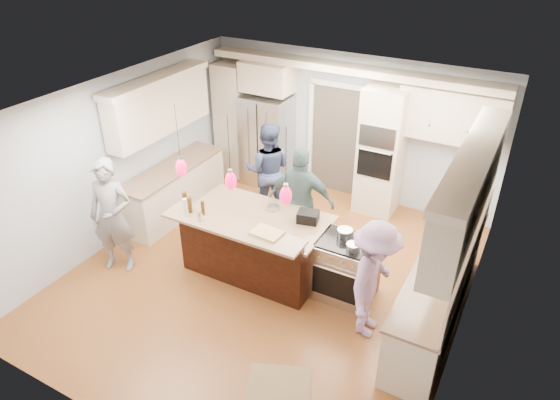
# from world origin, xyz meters

# --- Properties ---
(ground_plane) EXTENTS (6.00, 6.00, 0.00)m
(ground_plane) POSITION_xyz_m (0.00, 0.00, 0.00)
(ground_plane) COLOR brown
(ground_plane) RESTS_ON ground
(room_shell) EXTENTS (5.54, 6.04, 2.72)m
(room_shell) POSITION_xyz_m (0.00, 0.00, 1.82)
(room_shell) COLOR #B2BCC6
(room_shell) RESTS_ON ground
(refrigerator) EXTENTS (0.90, 0.70, 1.80)m
(refrigerator) POSITION_xyz_m (-1.55, 2.64, 0.90)
(refrigerator) COLOR #B7B7BC
(refrigerator) RESTS_ON ground
(oven_column) EXTENTS (0.72, 0.69, 2.30)m
(oven_column) POSITION_xyz_m (0.75, 2.67, 1.15)
(oven_column) COLOR beige
(oven_column) RESTS_ON ground
(back_upper_cabinets) EXTENTS (5.30, 0.61, 2.54)m
(back_upper_cabinets) POSITION_xyz_m (-0.75, 2.76, 1.67)
(back_upper_cabinets) COLOR beige
(back_upper_cabinets) RESTS_ON ground
(right_counter_run) EXTENTS (0.64, 3.10, 2.51)m
(right_counter_run) POSITION_xyz_m (2.44, 0.30, 1.06)
(right_counter_run) COLOR beige
(right_counter_run) RESTS_ON ground
(left_cabinets) EXTENTS (0.64, 2.30, 2.51)m
(left_cabinets) POSITION_xyz_m (-2.44, 0.80, 1.06)
(left_cabinets) COLOR beige
(left_cabinets) RESTS_ON ground
(kitchen_island) EXTENTS (2.10, 1.46, 1.12)m
(kitchen_island) POSITION_xyz_m (-0.25, 0.07, 0.49)
(kitchen_island) COLOR black
(kitchen_island) RESTS_ON ground
(island_range) EXTENTS (0.82, 0.71, 0.92)m
(island_range) POSITION_xyz_m (1.16, 0.15, 0.46)
(island_range) COLOR #B7B7BC
(island_range) RESTS_ON ground
(pendant_lights) EXTENTS (1.75, 0.15, 1.03)m
(pendant_lights) POSITION_xyz_m (-0.25, -0.51, 1.80)
(pendant_lights) COLOR black
(pendant_lights) RESTS_ON ground
(person_bar_end) EXTENTS (0.77, 0.64, 1.82)m
(person_bar_end) POSITION_xyz_m (-2.14, -0.89, 0.91)
(person_bar_end) COLOR gray
(person_bar_end) RESTS_ON ground
(person_far_left) EXTENTS (1.03, 0.93, 1.73)m
(person_far_left) POSITION_xyz_m (-0.92, 1.60, 0.86)
(person_far_left) COLOR navy
(person_far_left) RESTS_ON ground
(person_far_right) EXTENTS (1.12, 0.63, 1.79)m
(person_far_right) POSITION_xyz_m (0.10, 0.85, 0.90)
(person_far_right) COLOR #445F5F
(person_far_right) RESTS_ON ground
(person_range_side) EXTENTS (0.63, 1.08, 1.65)m
(person_range_side) POSITION_xyz_m (1.71, -0.35, 0.83)
(person_range_side) COLOR #A17DA8
(person_range_side) RESTS_ON ground
(water_bottle) EXTENTS (0.07, 0.07, 0.27)m
(water_bottle) POSITION_xyz_m (-0.97, -0.61, 1.25)
(water_bottle) COLOR silver
(water_bottle) RESTS_ON kitchen_island
(beer_bottle_a) EXTENTS (0.09, 0.09, 0.27)m
(beer_bottle_a) POSITION_xyz_m (-1.08, -0.47, 1.25)
(beer_bottle_a) COLOR #41270B
(beer_bottle_a) RESTS_ON kitchen_island
(beer_bottle_b) EXTENTS (0.07, 0.07, 0.24)m
(beer_bottle_b) POSITION_xyz_m (-0.97, -0.51, 1.24)
(beer_bottle_b) COLOR #41270B
(beer_bottle_b) RESTS_ON kitchen_island
(beer_bottle_c) EXTENTS (0.06, 0.06, 0.21)m
(beer_bottle_c) POSITION_xyz_m (-0.77, -0.47, 1.23)
(beer_bottle_c) COLOR #41270B
(beer_bottle_c) RESTS_ON kitchen_island
(drink_can) EXTENTS (0.07, 0.07, 0.12)m
(drink_can) POSITION_xyz_m (-0.71, -0.63, 1.18)
(drink_can) COLOR #B7B7BC
(drink_can) RESTS_ON kitchen_island
(cutting_board) EXTENTS (0.42, 0.31, 0.03)m
(cutting_board) POSITION_xyz_m (0.25, -0.47, 1.14)
(cutting_board) COLOR #D9B264
(cutting_board) RESTS_ON kitchen_island
(pot_large) EXTENTS (0.22, 0.22, 0.13)m
(pot_large) POSITION_xyz_m (1.08, 0.23, 0.98)
(pot_large) COLOR #B7B7BC
(pot_large) RESTS_ON island_range
(pot_small) EXTENTS (0.18, 0.18, 0.09)m
(pot_small) POSITION_xyz_m (1.28, 0.01, 0.97)
(pot_small) COLOR #B7B7BC
(pot_small) RESTS_ON island_range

